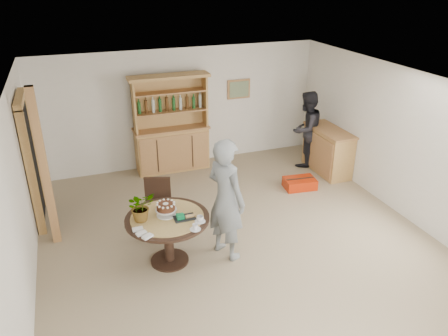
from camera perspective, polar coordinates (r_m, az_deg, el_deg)
ground at (r=6.90m, az=2.45°, el=-10.35°), size 7.00×7.00×0.00m
room_shell at (r=6.08m, az=2.74°, el=3.24°), size 6.04×7.04×2.52m
doorway at (r=7.78m, az=-23.92°, el=0.96°), size 0.13×1.10×2.18m
pine_post at (r=6.97m, az=-22.43°, el=-0.17°), size 0.12×0.12×2.50m
hutch at (r=9.25m, az=-6.87°, el=3.84°), size 1.62×0.54×2.04m
sideboard at (r=9.40m, az=13.40°, el=2.26°), size 0.54×1.26×0.94m
dining_table at (r=6.33m, az=-7.36°, el=-7.55°), size 1.20×1.20×0.76m
dining_chair at (r=7.07m, az=-8.67°, el=-4.59°), size 0.53×0.53×0.95m
birthday_cake at (r=6.23m, az=-7.60°, el=-5.15°), size 0.30×0.30×0.20m
flower_vase at (r=6.14m, az=-10.84°, el=-4.95°), size 0.47×0.44×0.42m
gift_tray at (r=6.17m, az=-5.23°, el=-6.37°), size 0.30×0.20×0.08m
coffee_cup_a at (r=6.08m, az=-3.15°, el=-6.69°), size 0.15×0.15×0.09m
coffee_cup_b at (r=5.91m, az=-3.78°, el=-7.74°), size 0.15×0.15×0.08m
napkins at (r=5.92m, az=-10.63°, el=-8.34°), size 0.24×0.33×0.03m
teen_boy at (r=6.28m, az=0.27°, el=-4.13°), size 0.68×0.80×1.86m
adult_person at (r=9.50m, az=10.67°, el=5.01°), size 0.99×0.90×1.64m
red_suitcase at (r=8.71m, az=9.85°, el=-1.98°), size 0.64×0.47×0.21m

